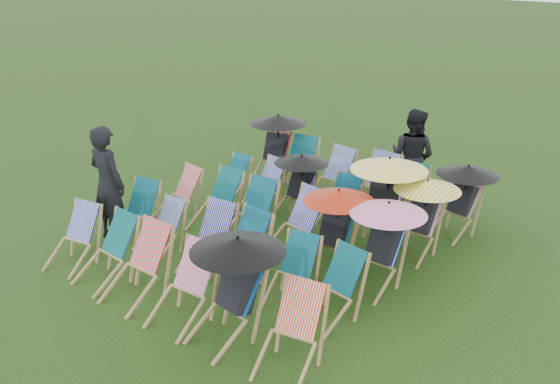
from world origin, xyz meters
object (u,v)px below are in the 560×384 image
Objects in this scene: person_left at (108,184)px; person_rear at (412,156)px; deckchair_5 at (290,332)px; deckchair_0 at (72,237)px; deckchair_29 at (460,199)px.

person_left is 5.51m from person_rear.
person_left reaches higher than deckchair_5.
person_left is at bearing 56.55° from person_rear.
deckchair_0 is 0.95× the size of deckchair_5.
deckchair_29 is 0.67× the size of person_rear.
deckchair_5 is at bearing 104.38° from person_rear.
person_rear is at bearing -125.51° from person_left.
person_rear is at bearing 92.88° from deckchair_5.
deckchair_0 is 4.12m from deckchair_5.
deckchair_5 is 0.54× the size of person_rear.
deckchair_5 is at bearing -9.77° from deckchair_0.
deckchair_29 is (0.03, 4.60, 0.16)m from deckchair_5.
deckchair_0 is at bearing 105.99° from person_left.
deckchair_5 is 4.60m from deckchair_29.
person_left is (-4.43, -3.72, 0.33)m from deckchair_29.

